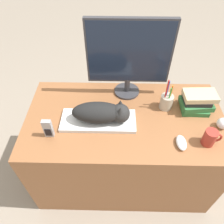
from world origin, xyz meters
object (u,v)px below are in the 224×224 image
at_px(cat, 103,113).
at_px(phone, 48,129).
at_px(monitor, 129,55).
at_px(pen_cup, 166,101).
at_px(coffee_mug, 210,138).
at_px(computer_mouse, 181,143).
at_px(keyboard, 98,121).
at_px(book_stack, 197,102).
at_px(baseball, 223,123).

xyz_separation_m(cat, phone, (-0.32, -0.11, -0.02)).
bearing_deg(monitor, pen_cup, -30.01).
xyz_separation_m(coffee_mug, phone, (-0.93, 0.03, 0.01)).
bearing_deg(computer_mouse, keyboard, 161.75).
xyz_separation_m(monitor, coffee_mug, (0.46, -0.44, -0.25)).
bearing_deg(book_stack, keyboard, -168.37).
height_order(baseball, book_stack, book_stack).
xyz_separation_m(pen_cup, phone, (-0.73, -0.26, 0.01)).
distance_m(coffee_mug, pen_cup, 0.36).
distance_m(cat, pen_cup, 0.43).
distance_m(computer_mouse, coffee_mug, 0.16).
height_order(coffee_mug, baseball, coffee_mug).
bearing_deg(phone, baseball, 4.80).
height_order(keyboard, monitor, monitor).
bearing_deg(baseball, cat, 178.01).
distance_m(coffee_mug, book_stack, 0.28).
bearing_deg(computer_mouse, book_stack, 63.60).
distance_m(baseball, phone, 1.05).
height_order(cat, phone, cat).
distance_m(keyboard, coffee_mug, 0.67).
bearing_deg(pen_cup, computer_mouse, -81.15).
xyz_separation_m(cat, book_stack, (0.60, 0.13, -0.02)).
bearing_deg(baseball, pen_cup, 152.61).
distance_m(keyboard, book_stack, 0.65).
bearing_deg(monitor, coffee_mug, -43.52).
xyz_separation_m(coffee_mug, book_stack, (-0.01, 0.28, 0.01)).
distance_m(cat, computer_mouse, 0.49).
xyz_separation_m(cat, monitor, (0.15, 0.29, 0.22)).
height_order(computer_mouse, phone, phone).
relative_size(pen_cup, baseball, 3.32).
bearing_deg(book_stack, pen_cup, 176.81).
bearing_deg(pen_cup, keyboard, -162.28).
relative_size(cat, baseball, 5.04).
relative_size(monitor, baseball, 7.69).
bearing_deg(monitor, computer_mouse, -56.08).
relative_size(coffee_mug, book_stack, 0.50).
xyz_separation_m(pen_cup, book_stack, (0.19, -0.01, 0.01)).
distance_m(computer_mouse, baseball, 0.31).
xyz_separation_m(monitor, baseball, (0.58, -0.31, -0.27)).
bearing_deg(monitor, baseball, -28.57).
bearing_deg(phone, book_stack, 14.89).
height_order(pen_cup, phone, pen_cup).
relative_size(pen_cup, phone, 1.79).
relative_size(phone, book_stack, 0.60).
bearing_deg(baseball, monitor, 151.43).
relative_size(cat, coffee_mug, 3.28).
relative_size(keyboard, phone, 3.59).
relative_size(computer_mouse, pen_cup, 0.46).
bearing_deg(cat, monitor, 62.12).
height_order(cat, monitor, monitor).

